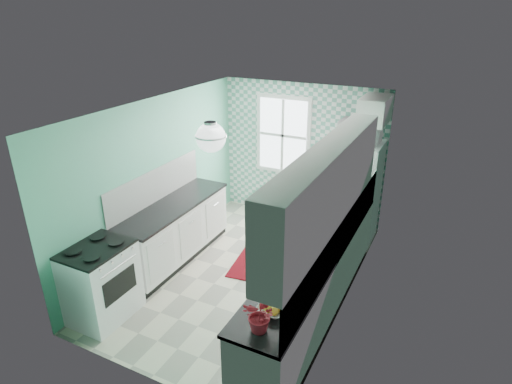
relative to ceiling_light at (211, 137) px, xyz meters
The scene contains 26 objects.
floor 2.47m from the ceiling_light, 90.00° to the left, with size 3.00×4.40×0.02m, color beige.
ceiling 0.82m from the ceiling_light, 90.00° to the left, with size 3.00×4.40×0.02m, color white.
wall_back 3.20m from the ceiling_light, 90.00° to the left, with size 3.00×0.02×2.50m, color #62C39F.
wall_front 1.77m from the ceiling_light, 90.00° to the right, with size 3.00×0.02×2.50m, color #62C39F.
wall_left 2.02m from the ceiling_light, 152.09° to the left, with size 0.02×4.40×2.50m, color #62C39F.
wall_right 2.02m from the ceiling_light, 27.91° to the left, with size 0.02×4.40×2.50m, color #62C39F.
accent_wall 3.17m from the ceiling_light, 90.00° to the left, with size 3.00×0.01×2.50m, color #5EA491.
window 3.08m from the ceiling_light, 96.74° to the left, with size 1.04×0.05×1.44m.
backsplash_right 1.91m from the ceiling_light, 15.05° to the left, with size 0.02×3.60×0.51m, color white.
backsplash_left 2.00m from the ceiling_light, 154.02° to the left, with size 0.02×2.15×0.51m, color white.
upper_cabinets_right 1.41m from the ceiling_light, ahead, with size 0.33×3.20×0.90m, color white.
upper_cabinet_fridge 2.93m from the ceiling_light, 63.70° to the left, with size 0.40×0.74×0.40m, color white.
ceiling_light is the anchor object (origin of this frame).
base_cabinets_right 2.26m from the ceiling_light, 18.43° to the left, with size 0.60×3.60×0.90m, color white.
countertop_right 1.88m from the ceiling_light, 18.65° to the left, with size 0.63×3.60×0.04m, color black.
base_cabinets_left 2.34m from the ceiling_light, 148.86° to the left, with size 0.60×2.15×0.90m, color white.
countertop_left 1.97m from the ceiling_light, 148.54° to the left, with size 0.63×2.15×0.04m, color black.
fridge 3.16m from the ceiling_light, 66.70° to the left, with size 0.75×0.74×1.72m.
stove 2.32m from the ceiling_light, 145.50° to the right, with size 0.65×0.82×0.98m.
sink 2.26m from the ceiling_light, 47.27° to the left, with size 0.51×0.43×0.53m.
rug 2.59m from the ceiling_light, 87.00° to the left, with size 0.75×1.07×0.02m, color #781000.
dish_towel 2.59m from the ceiling_light, 60.86° to the left, with size 0.02×0.27×0.41m, color #56ABA4.
fruit_bowl 2.01m from the ceiling_light, 36.44° to the right, with size 0.30×0.30×0.07m, color white.
potted_plant 2.07m from the ceiling_light, 44.30° to the right, with size 0.31×0.27×0.34m, color #A22C1A.
soap_bottle 2.38m from the ceiling_light, 51.25° to the left, with size 0.09×0.09×0.19m, color #ADC9D0.
microwave 2.84m from the ceiling_light, 66.69° to the left, with size 0.62×0.42×0.34m, color white.
Camera 1 is at (2.54, -4.77, 3.67)m, focal length 30.00 mm.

